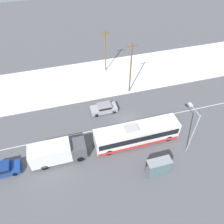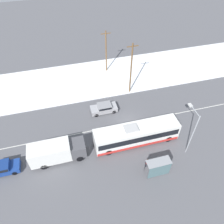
{
  "view_description": "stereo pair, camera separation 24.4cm",
  "coord_description": "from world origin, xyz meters",
  "px_view_note": "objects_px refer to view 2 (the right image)",
  "views": [
    {
      "loc": [
        -8.41,
        -20.65,
        24.71
      ],
      "look_at": [
        -2.18,
        1.65,
        1.4
      ],
      "focal_mm": 35.0,
      "sensor_mm": 36.0,
      "label": 1
    },
    {
      "loc": [
        -8.18,
        -20.72,
        24.71
      ],
      "look_at": [
        -2.18,
        1.65,
        1.4
      ],
      "focal_mm": 35.0,
      "sensor_mm": 36.0,
      "label": 2
    }
  ],
  "objects_px": {
    "pedestrian_at_stop": "(147,162)",
    "utility_pole_roadside": "(131,69)",
    "bus_shelter": "(159,167)",
    "utility_pole_snowlot": "(106,51)",
    "sedan_car": "(104,108)",
    "box_truck": "(56,151)",
    "parked_car_near_truck": "(1,168)",
    "city_bus": "(136,134)",
    "streetlamp": "(192,128)"
  },
  "relations": [
    {
      "from": "city_bus",
      "to": "utility_pole_roadside",
      "type": "distance_m",
      "value": 11.33
    },
    {
      "from": "streetlamp",
      "to": "parked_car_near_truck",
      "type": "bearing_deg",
      "value": 173.3
    },
    {
      "from": "city_bus",
      "to": "bus_shelter",
      "type": "relative_size",
      "value": 3.93
    },
    {
      "from": "pedestrian_at_stop",
      "to": "utility_pole_roadside",
      "type": "distance_m",
      "value": 15.41
    },
    {
      "from": "box_truck",
      "to": "utility_pole_snowlot",
      "type": "distance_m",
      "value": 21.18
    },
    {
      "from": "utility_pole_snowlot",
      "to": "box_truck",
      "type": "bearing_deg",
      "value": -121.53
    },
    {
      "from": "bus_shelter",
      "to": "utility_pole_snowlot",
      "type": "xyz_separation_m",
      "value": [
        -0.65,
        23.36,
        2.57
      ]
    },
    {
      "from": "sedan_car",
      "to": "utility_pole_roadside",
      "type": "relative_size",
      "value": 0.45
    },
    {
      "from": "pedestrian_at_stop",
      "to": "bus_shelter",
      "type": "distance_m",
      "value": 1.76
    },
    {
      "from": "parked_car_near_truck",
      "to": "box_truck",
      "type": "bearing_deg",
      "value": 0.78
    },
    {
      "from": "city_bus",
      "to": "utility_pole_roadside",
      "type": "xyz_separation_m",
      "value": [
        2.57,
        10.55,
        3.26
      ]
    },
    {
      "from": "sedan_car",
      "to": "streetlamp",
      "type": "distance_m",
      "value": 13.74
    },
    {
      "from": "box_truck",
      "to": "sedan_car",
      "type": "distance_m",
      "value": 10.58
    },
    {
      "from": "box_truck",
      "to": "parked_car_near_truck",
      "type": "distance_m",
      "value": 6.88
    },
    {
      "from": "pedestrian_at_stop",
      "to": "city_bus",
      "type": "bearing_deg",
      "value": 89.97
    },
    {
      "from": "streetlamp",
      "to": "utility_pole_snowlot",
      "type": "xyz_separation_m",
      "value": [
        -5.71,
        20.78,
        -0.18
      ]
    },
    {
      "from": "box_truck",
      "to": "parked_car_near_truck",
      "type": "bearing_deg",
      "value": -179.22
    },
    {
      "from": "bus_shelter",
      "to": "parked_car_near_truck",
      "type": "bearing_deg",
      "value": 163.86
    },
    {
      "from": "pedestrian_at_stop",
      "to": "bus_shelter",
      "type": "relative_size",
      "value": 0.54
    },
    {
      "from": "box_truck",
      "to": "streetlamp",
      "type": "distance_m",
      "value": 17.18
    },
    {
      "from": "pedestrian_at_stop",
      "to": "streetlamp",
      "type": "bearing_deg",
      "value": 11.69
    },
    {
      "from": "city_bus",
      "to": "pedestrian_at_stop",
      "type": "distance_m",
      "value": 4.2
    },
    {
      "from": "city_bus",
      "to": "box_truck",
      "type": "xyz_separation_m",
      "value": [
        -10.76,
        -0.07,
        0.1
      ]
    },
    {
      "from": "bus_shelter",
      "to": "streetlamp",
      "type": "distance_m",
      "value": 6.31
    },
    {
      "from": "sedan_car",
      "to": "bus_shelter",
      "type": "bearing_deg",
      "value": 106.84
    },
    {
      "from": "sedan_car",
      "to": "utility_pole_snowlot",
      "type": "height_order",
      "value": "utility_pole_snowlot"
    },
    {
      "from": "parked_car_near_truck",
      "to": "utility_pole_roadside",
      "type": "height_order",
      "value": "utility_pole_roadside"
    },
    {
      "from": "streetlamp",
      "to": "sedan_car",
      "type": "bearing_deg",
      "value": 131.81
    },
    {
      "from": "pedestrian_at_stop",
      "to": "utility_pole_roadside",
      "type": "xyz_separation_m",
      "value": [
        2.57,
        14.71,
        3.82
      ]
    },
    {
      "from": "bus_shelter",
      "to": "utility_pole_snowlot",
      "type": "height_order",
      "value": "utility_pole_snowlot"
    },
    {
      "from": "city_bus",
      "to": "pedestrian_at_stop",
      "type": "bearing_deg",
      "value": -90.03
    },
    {
      "from": "utility_pole_roadside",
      "to": "sedan_car",
      "type": "bearing_deg",
      "value": -146.53
    },
    {
      "from": "city_bus",
      "to": "parked_car_near_truck",
      "type": "height_order",
      "value": "city_bus"
    },
    {
      "from": "utility_pole_roadside",
      "to": "streetlamp",
      "type": "bearing_deg",
      "value": -75.93
    },
    {
      "from": "city_bus",
      "to": "streetlamp",
      "type": "bearing_deg",
      "value": -26.25
    },
    {
      "from": "utility_pole_roadside",
      "to": "box_truck",
      "type": "bearing_deg",
      "value": -141.46
    },
    {
      "from": "utility_pole_snowlot",
      "to": "city_bus",
      "type": "bearing_deg",
      "value": -90.75
    },
    {
      "from": "pedestrian_at_stop",
      "to": "utility_pole_roadside",
      "type": "relative_size",
      "value": 0.17
    },
    {
      "from": "box_truck",
      "to": "pedestrian_at_stop",
      "type": "bearing_deg",
      "value": -20.81
    },
    {
      "from": "parked_car_near_truck",
      "to": "pedestrian_at_stop",
      "type": "xyz_separation_m",
      "value": [
        17.59,
        -4.0,
        0.18
      ]
    },
    {
      "from": "box_truck",
      "to": "parked_car_near_truck",
      "type": "relative_size",
      "value": 1.67
    },
    {
      "from": "utility_pole_snowlot",
      "to": "parked_car_near_truck",
      "type": "bearing_deg",
      "value": -134.7
    },
    {
      "from": "box_truck",
      "to": "bus_shelter",
      "type": "relative_size",
      "value": 2.38
    },
    {
      "from": "sedan_car",
      "to": "box_truck",
      "type": "bearing_deg",
      "value": 41.68
    },
    {
      "from": "streetlamp",
      "to": "city_bus",
      "type": "bearing_deg",
      "value": 153.75
    },
    {
      "from": "city_bus",
      "to": "sedan_car",
      "type": "relative_size",
      "value": 2.8
    },
    {
      "from": "city_bus",
      "to": "utility_pole_snowlot",
      "type": "height_order",
      "value": "utility_pole_snowlot"
    },
    {
      "from": "sedan_car",
      "to": "parked_car_near_truck",
      "type": "bearing_deg",
      "value": 25.8
    },
    {
      "from": "utility_pole_roadside",
      "to": "utility_pole_snowlot",
      "type": "height_order",
      "value": "utility_pole_roadside"
    },
    {
      "from": "utility_pole_roadside",
      "to": "utility_pole_snowlot",
      "type": "relative_size",
      "value": 1.13
    }
  ]
}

